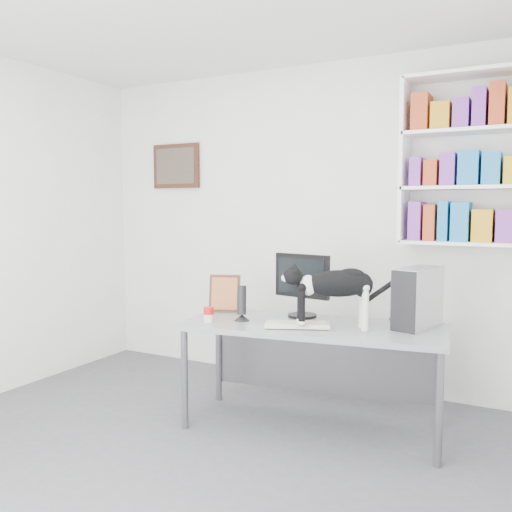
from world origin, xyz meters
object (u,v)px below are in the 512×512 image
bookshelf (475,159)px  monitor (302,285)px  leaning_print (225,293)px  soup_can (209,315)px  cat (335,299)px  speaker (242,302)px  desk (313,377)px  pc_tower (418,298)px  keyboard (297,325)px

bookshelf → monitor: bearing=-149.1°
leaning_print → soup_can: bearing=-96.5°
bookshelf → cat: 1.48m
speaker → soup_can: bearing=-165.6°
speaker → leaning_print: (-0.27, 0.22, 0.02)m
desk → monitor: (-0.16, 0.19, 0.59)m
soup_can → monitor: bearing=42.6°
leaning_print → cat: cat is taller
pc_tower → speaker: (-1.12, -0.33, -0.07)m
monitor → soup_can: size_ratio=4.52×
pc_tower → desk: bearing=-147.3°
monitor → desk: bearing=-41.3°
leaning_print → cat: bearing=-32.0°
desk → keyboard: (-0.06, -0.13, 0.38)m
pc_tower → speaker: 1.17m
soup_can → bookshelf: bearing=35.0°
cat → leaning_print: bearing=139.5°
desk → bookshelf: bearing=34.4°
speaker → soup_can: (-0.18, -0.14, -0.08)m
pc_tower → soup_can: pc_tower is taller
pc_tower → cat: size_ratio=0.61×
pc_tower → leaning_print: 1.40m
speaker → cat: (0.66, 0.04, 0.07)m
keyboard → leaning_print: 0.75m
soup_can → cat: bearing=12.3°
desk → monitor: 0.64m
keyboard → cat: (0.24, 0.05, 0.19)m
cat → keyboard: bearing=162.0°
bookshelf → desk: (-0.90, -0.82, -1.49)m
desk → soup_can: (-0.66, -0.27, 0.41)m
bookshelf → leaning_print: (-1.65, -0.72, -0.98)m
speaker → leaning_print: bearing=116.3°
bookshelf → desk: bearing=-137.4°
bookshelf → pc_tower: 1.14m
desk → pc_tower: (0.64, 0.21, 0.56)m
pc_tower → cat: 0.54m
desk → cat: 0.60m
keyboard → monitor: bearing=84.1°
monitor → leaning_print: bearing=-162.4°
bookshelf → keyboard: (-0.95, -0.96, -1.11)m
cat → desk: bearing=126.3°
monitor → keyboard: bearing=-63.6°
desk → keyboard: keyboard is taller
bookshelf → soup_can: (-1.56, -1.09, -1.07)m
bookshelf → speaker: (-1.38, -0.95, -1.00)m
soup_can → desk: bearing=22.0°
desk → leaning_print: bearing=164.1°
bookshelf → leaning_print: bearing=-156.3°
bookshelf → cat: bookshelf is taller
bookshelf → desk: size_ratio=0.71×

